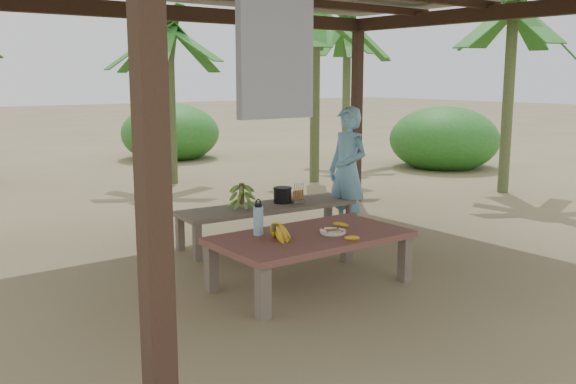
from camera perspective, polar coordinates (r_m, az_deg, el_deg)
ground at (r=6.71m, az=1.89°, el=-6.57°), size 80.00×80.00×0.00m
work_table at (r=5.96m, az=2.02°, el=-4.38°), size 1.81×1.03×0.50m
bench at (r=7.54m, az=-1.71°, el=-1.59°), size 2.24×0.78×0.45m
ripe_banana_bunch at (r=5.70m, az=-1.26°, el=-3.52°), size 0.33×0.31×0.17m
plate at (r=5.98m, az=4.00°, el=-3.54°), size 0.25×0.25×0.04m
loose_banana_front at (r=5.75m, az=5.72°, el=-4.08°), size 0.17×0.08×0.04m
loose_banana_side at (r=6.25m, az=4.72°, el=-2.90°), size 0.14×0.15×0.04m
water_flask at (r=5.90m, az=-2.65°, el=-2.48°), size 0.09×0.09×0.34m
green_banana_stalk at (r=7.33m, az=-4.13°, el=-0.29°), size 0.29×0.29×0.31m
cooking_pot at (r=7.65m, az=-0.49°, el=-0.30°), size 0.21×0.21×0.18m
skewer_rack at (r=7.67m, az=0.92°, el=-0.06°), size 0.19×0.09×0.24m
woman at (r=7.95m, az=5.33°, el=1.89°), size 0.40×0.59×1.58m
banana_plant_ne at (r=11.91m, az=2.46°, el=14.75°), size 1.80×1.80×3.38m
banana_plant_n at (r=11.88m, az=-10.57°, el=13.08°), size 1.80×1.80×3.05m
banana_plant_e at (r=11.36m, az=19.36°, el=14.19°), size 1.80×1.80×3.33m
banana_plant_far at (r=14.61m, az=5.29°, el=13.72°), size 1.80×1.80×3.34m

